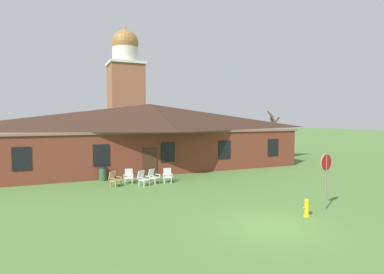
{
  "coord_description": "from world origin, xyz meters",
  "views": [
    {
      "loc": [
        -7.81,
        -10.09,
        4.31
      ],
      "look_at": [
        0.01,
        7.87,
        3.16
      ],
      "focal_mm": 29.41,
      "sensor_mm": 36.0,
      "label": 1
    }
  ],
  "objects": [
    {
      "name": "brick_building",
      "position": [
        -0.0,
        17.49,
        2.87
      ],
      "size": [
        25.6,
        10.4,
        5.63
      ],
      "color": "brown",
      "rests_on": "ground"
    },
    {
      "name": "bare_tree_beside_building",
      "position": [
        16.01,
        20.6,
        2.71
      ],
      "size": [
        1.73,
        1.72,
        5.26
      ],
      "color": "brown",
      "rests_on": "ground"
    },
    {
      "name": "lawn_chair_middle",
      "position": [
        -1.91,
        9.91,
        0.5
      ],
      "size": [
        0.84,
        0.87,
        0.96
      ],
      "color": "white",
      "rests_on": "ground"
    },
    {
      "name": "lawn_chair_by_porch",
      "position": [
        -4.46,
        10.0,
        0.5
      ],
      "size": [
        0.85,
        0.87,
        0.96
      ],
      "color": "tan",
      "rests_on": "ground"
    },
    {
      "name": "lawn_chair_near_door",
      "position": [
        -3.41,
        10.63,
        0.5
      ],
      "size": [
        0.74,
        0.78,
        0.96
      ],
      "color": "white",
      "rests_on": "ground"
    },
    {
      "name": "lawn_chair_left_end",
      "position": [
        -2.74,
        9.49,
        0.5
      ],
      "size": [
        0.83,
        0.86,
        0.96
      ],
      "color": "white",
      "rests_on": "ground"
    },
    {
      "name": "stop_sign",
      "position": [
        3.81,
        0.82,
        1.9
      ],
      "size": [
        0.79,
        0.18,
        2.66
      ],
      "color": "slate",
      "rests_on": "ground"
    },
    {
      "name": "fire_hydrant",
      "position": [
        2.26,
        0.38,
        0.38
      ],
      "size": [
        0.36,
        0.28,
        0.79
      ],
      "color": "gold",
      "rests_on": "ground"
    },
    {
      "name": "trash_bin",
      "position": [
        -4.87,
        12.19,
        0.5
      ],
      "size": [
        0.56,
        0.56,
        0.98
      ],
      "color": "#335638",
      "rests_on": "ground"
    },
    {
      "name": "lawn_chair_right_end",
      "position": [
        -0.94,
        9.86,
        0.5
      ],
      "size": [
        0.74,
        0.79,
        0.96
      ],
      "color": "white",
      "rests_on": "ground"
    },
    {
      "name": "dome_tower",
      "position": [
        1.93,
        36.99,
        8.32
      ],
      "size": [
        5.18,
        5.18,
        18.28
      ],
      "color": "#93563D",
      "rests_on": "ground"
    },
    {
      "name": "ground_plane",
      "position": [
        0.0,
        0.0,
        0.0
      ],
      "size": [
        200.0,
        200.0,
        0.0
      ],
      "primitive_type": "plane",
      "color": "#517A38"
    }
  ]
}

